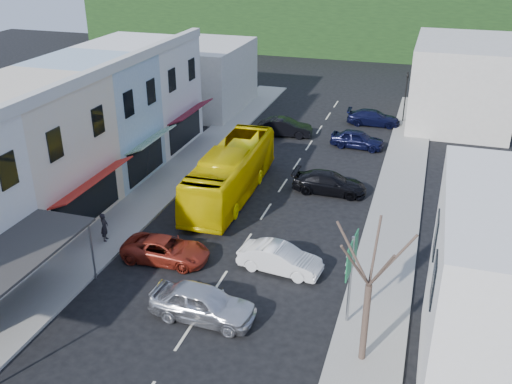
{
  "coord_description": "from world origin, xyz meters",
  "views": [
    {
      "loc": [
        8.63,
        -21.55,
        15.73
      ],
      "look_at": [
        0.0,
        6.0,
        2.2
      ],
      "focal_mm": 40.0,
      "sensor_mm": 36.0,
      "label": 1
    }
  ],
  "objects_px": {
    "car_white": "(280,259)",
    "pedestrian_left": "(104,226)",
    "car_silver": "(203,305)",
    "traffic_signal": "(405,98)",
    "car_red": "(166,249)",
    "direction_sign": "(350,282)",
    "bus": "(231,173)",
    "street_tree": "(369,285)"
  },
  "relations": [
    {
      "from": "street_tree",
      "to": "bus",
      "type": "bearing_deg",
      "value": 128.06
    },
    {
      "from": "bus",
      "to": "car_white",
      "type": "xyz_separation_m",
      "value": [
        5.29,
        -7.59,
        -0.85
      ]
    },
    {
      "from": "street_tree",
      "to": "traffic_signal",
      "type": "height_order",
      "value": "street_tree"
    },
    {
      "from": "bus",
      "to": "car_white",
      "type": "height_order",
      "value": "bus"
    },
    {
      "from": "pedestrian_left",
      "to": "street_tree",
      "type": "height_order",
      "value": "street_tree"
    },
    {
      "from": "traffic_signal",
      "to": "car_red",
      "type": "bearing_deg",
      "value": 46.13
    },
    {
      "from": "car_white",
      "to": "pedestrian_left",
      "type": "relative_size",
      "value": 2.59
    },
    {
      "from": "bus",
      "to": "car_silver",
      "type": "relative_size",
      "value": 2.64
    },
    {
      "from": "car_silver",
      "to": "car_red",
      "type": "bearing_deg",
      "value": 45.37
    },
    {
      "from": "car_red",
      "to": "traffic_signal",
      "type": "distance_m",
      "value": 28.77
    },
    {
      "from": "car_silver",
      "to": "traffic_signal",
      "type": "bearing_deg",
      "value": -9.24
    },
    {
      "from": "bus",
      "to": "pedestrian_left",
      "type": "xyz_separation_m",
      "value": [
        -4.52,
        -7.7,
        -0.55
      ]
    },
    {
      "from": "bus",
      "to": "traffic_signal",
      "type": "xyz_separation_m",
      "value": [
        9.37,
        18.56,
        0.69
      ]
    },
    {
      "from": "car_white",
      "to": "direction_sign",
      "type": "relative_size",
      "value": 1.02
    },
    {
      "from": "car_white",
      "to": "direction_sign",
      "type": "height_order",
      "value": "direction_sign"
    },
    {
      "from": "car_white",
      "to": "street_tree",
      "type": "height_order",
      "value": "street_tree"
    },
    {
      "from": "traffic_signal",
      "to": "car_silver",
      "type": "bearing_deg",
      "value": 54.82
    },
    {
      "from": "car_white",
      "to": "direction_sign",
      "type": "distance_m",
      "value": 5.22
    },
    {
      "from": "car_red",
      "to": "street_tree",
      "type": "height_order",
      "value": "street_tree"
    },
    {
      "from": "car_white",
      "to": "street_tree",
      "type": "distance_m",
      "value": 7.76
    },
    {
      "from": "bus",
      "to": "street_tree",
      "type": "distance_m",
      "value": 16.54
    },
    {
      "from": "car_silver",
      "to": "car_white",
      "type": "bearing_deg",
      "value": -22.89
    },
    {
      "from": "bus",
      "to": "street_tree",
      "type": "bearing_deg",
      "value": -53.28
    },
    {
      "from": "car_silver",
      "to": "direction_sign",
      "type": "distance_m",
      "value": 6.45
    },
    {
      "from": "pedestrian_left",
      "to": "direction_sign",
      "type": "height_order",
      "value": "direction_sign"
    },
    {
      "from": "car_silver",
      "to": "pedestrian_left",
      "type": "height_order",
      "value": "pedestrian_left"
    },
    {
      "from": "bus",
      "to": "car_red",
      "type": "distance_m",
      "value": 8.46
    },
    {
      "from": "car_silver",
      "to": "pedestrian_left",
      "type": "relative_size",
      "value": 2.59
    },
    {
      "from": "car_silver",
      "to": "car_white",
      "type": "relative_size",
      "value": 1.0
    },
    {
      "from": "car_red",
      "to": "traffic_signal",
      "type": "bearing_deg",
      "value": -21.6
    },
    {
      "from": "car_white",
      "to": "car_red",
      "type": "height_order",
      "value": "same"
    },
    {
      "from": "car_silver",
      "to": "bus",
      "type": "bearing_deg",
      "value": 16.37
    },
    {
      "from": "pedestrian_left",
      "to": "street_tree",
      "type": "bearing_deg",
      "value": -127.23
    },
    {
      "from": "car_red",
      "to": "traffic_signal",
      "type": "xyz_separation_m",
      "value": [
        9.93,
        26.96,
        1.54
      ]
    },
    {
      "from": "direction_sign",
      "to": "street_tree",
      "type": "bearing_deg",
      "value": -62.29
    },
    {
      "from": "direction_sign",
      "to": "pedestrian_left",
      "type": "bearing_deg",
      "value": 171.56
    },
    {
      "from": "bus",
      "to": "traffic_signal",
      "type": "height_order",
      "value": "traffic_signal"
    },
    {
      "from": "direction_sign",
      "to": "car_red",
      "type": "bearing_deg",
      "value": 170.52
    },
    {
      "from": "direction_sign",
      "to": "street_tree",
      "type": "xyz_separation_m",
      "value": [
        0.95,
        -2.17,
        1.43
      ]
    },
    {
      "from": "direction_sign",
      "to": "car_silver",
      "type": "bearing_deg",
      "value": -161.78
    },
    {
      "from": "car_red",
      "to": "direction_sign",
      "type": "relative_size",
      "value": 1.06
    },
    {
      "from": "bus",
      "to": "traffic_signal",
      "type": "distance_m",
      "value": 20.8
    }
  ]
}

